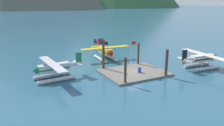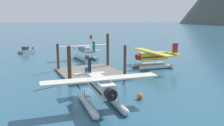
# 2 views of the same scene
# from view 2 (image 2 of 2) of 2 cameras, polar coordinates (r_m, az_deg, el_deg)

# --- Properties ---
(ground_plane) EXTENTS (1200.00, 1200.00, 0.00)m
(ground_plane) POSITION_cam_2_polar(r_m,az_deg,el_deg) (34.18, -5.11, -2.64)
(ground_plane) COLOR #285670
(dock_platform) EXTENTS (10.50, 8.45, 0.30)m
(dock_platform) POSITION_cam_2_polar(r_m,az_deg,el_deg) (34.15, -5.11, -2.40)
(dock_platform) COLOR #66605B
(dock_platform) RESTS_ON ground
(piling_near_left) EXTENTS (0.38, 0.38, 4.15)m
(piling_near_left) POSITION_cam_2_polar(r_m,az_deg,el_deg) (36.67, -12.90, 1.33)
(piling_near_left) COLOR #4C3323
(piling_near_left) RESTS_ON ground
(piling_near_right) EXTENTS (0.47, 0.47, 4.58)m
(piling_near_right) POSITION_cam_2_polar(r_m,az_deg,el_deg) (29.25, -10.25, -0.42)
(piling_near_right) COLOR #4C3323
(piling_near_right) RESTS_ON ground
(piling_far_left) EXTENTS (0.44, 0.44, 5.49)m
(piling_far_left) POSITION_cam_2_polar(r_m,az_deg,el_deg) (38.59, -1.04, 3.04)
(piling_far_left) COLOR #4C3323
(piling_far_left) RESTS_ON ground
(piling_far_right) EXTENTS (0.38, 0.38, 4.33)m
(piling_far_right) POSITION_cam_2_polar(r_m,az_deg,el_deg) (32.09, 3.13, 0.47)
(piling_far_right) COLOR #4C3323
(piling_far_right) RESTS_ON ground
(flagpole) EXTENTS (0.95, 0.10, 5.41)m
(flagpole) POSITION_cam_2_polar(r_m,az_deg,el_deg) (33.99, -5.23, 3.63)
(flagpole) COLOR silver
(flagpole) RESTS_ON dock_platform
(fuel_drum) EXTENTS (0.62, 0.62, 0.88)m
(fuel_drum) POSITION_cam_2_polar(r_m,az_deg,el_deg) (33.21, -6.03, -1.74)
(fuel_drum) COLOR #1E4C99
(fuel_drum) RESTS_ON dock_platform
(mooring_buoy) EXTENTS (0.60, 0.60, 0.60)m
(mooring_buoy) POSITION_cam_2_polar(r_m,az_deg,el_deg) (23.61, 6.73, -7.93)
(mooring_buoy) COLOR orange
(mooring_buoy) RESTS_ON ground
(seaplane_silver_port_fwd) EXTENTS (7.97, 10.47, 3.84)m
(seaplane_silver_port_fwd) POSITION_cam_2_polar(r_m,az_deg,el_deg) (46.81, -6.48, 2.84)
(seaplane_silver_port_fwd) COLOR #B7BABF
(seaplane_silver_port_fwd) RESTS_ON ground
(seaplane_yellow_bow_centre) EXTENTS (10.46, 7.98, 3.84)m
(seaplane_yellow_bow_centre) POSITION_cam_2_polar(r_m,az_deg,el_deg) (38.75, 9.81, 1.18)
(seaplane_yellow_bow_centre) COLOR #B7BABF
(seaplane_yellow_bow_centre) RESTS_ON ground
(seaplane_cream_stbd_aft) EXTENTS (7.97, 10.48, 3.84)m
(seaplane_cream_stbd_aft) POSITION_cam_2_polar(r_m,az_deg,el_deg) (21.20, -2.68, -6.40)
(seaplane_cream_stbd_aft) COLOR #B7BABF
(seaplane_cream_stbd_aft) RESTS_ON ground
(boat_grey_open_sw) EXTENTS (4.08, 3.98, 1.50)m
(boat_grey_open_sw) POSITION_cam_2_polar(r_m,az_deg,el_deg) (59.10, -20.03, 2.79)
(boat_grey_open_sw) COLOR gray
(boat_grey_open_sw) RESTS_ON ground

